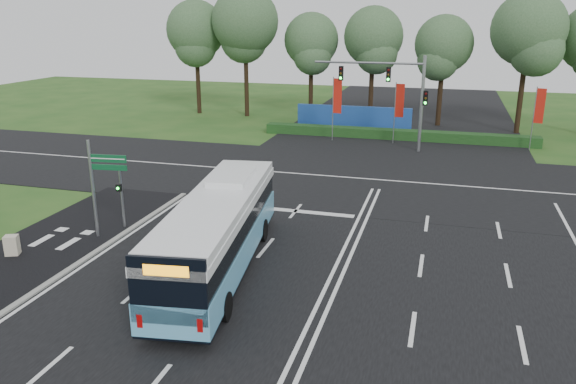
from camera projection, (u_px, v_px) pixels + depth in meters
The scene contains 16 objects.
ground at pixel (340, 257), 23.51m from camera, with size 120.00×120.00×0.00m, color #244E1A.
road_main at pixel (340, 257), 23.50m from camera, with size 20.00×120.00×0.04m, color black.
road_cross at pixel (377, 180), 34.51m from camera, with size 120.00×14.00×0.05m, color black.
bike_path at pixel (40, 252), 24.00m from camera, with size 5.00×18.00×0.06m, color black.
kerb_strip at pixel (88, 257), 23.37m from camera, with size 0.25×18.00×0.12m, color gray.
city_bus at pixel (219, 231), 21.75m from camera, with size 4.02×11.86×3.34m.
pedestrian_signal at pixel (121, 195), 26.26m from camera, with size 0.26×0.40×2.99m.
street_sign at pixel (99, 178), 24.77m from camera, with size 1.76×0.29×4.52m.
utility_cabinet at pixel (12, 246), 23.52m from camera, with size 0.54×0.45×0.90m, color beige.
banner_flag_left at pixel (336, 100), 44.40m from camera, with size 0.75×0.20×5.11m.
banner_flag_mid at pixel (398, 104), 43.43m from camera, with size 0.71×0.08×4.81m.
banner_flag_right at pixel (538, 110), 41.11m from camera, with size 0.68×0.25×4.76m.
traffic_light_gantry at pixel (398, 88), 40.87m from camera, with size 8.41×0.28×7.00m.
hedge at pixel (397, 135), 45.87m from camera, with size 22.00×1.20×0.80m, color #143513.
blue_hoarding at pixel (353, 119), 49.00m from camera, with size 10.00×0.30×2.20m, color #1C4598.
eucalyptus_row at pixel (366, 32), 51.17m from camera, with size 41.72×8.66×12.43m.
Camera 1 is at (3.78, -21.39, 9.65)m, focal length 35.00 mm.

